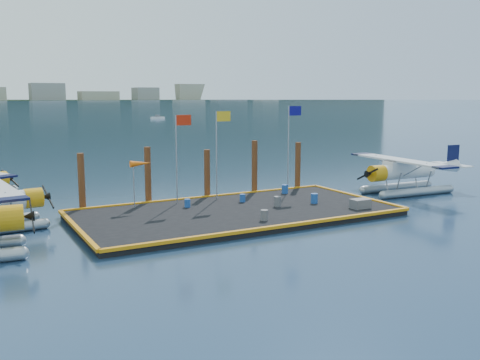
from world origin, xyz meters
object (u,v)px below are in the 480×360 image
object	(u,v)px
seaplane_d	(403,174)
drum_4	(285,189)
drum_0	(187,203)
flagpole_blue	(291,136)
flagpole_red	(179,145)
piling_4	(298,167)
flagpole_yellow	(219,141)
drum_3	(264,215)
piling_3	(255,169)
crate	(360,204)
piling_1	(148,177)
drum_1	(278,201)
piling_0	(82,184)
drum_2	(314,198)
windsock	(140,165)
drum_5	(243,198)
piling_2	(207,176)

from	to	relation	value
seaplane_d	drum_4	world-z (taller)	seaplane_d
drum_0	flagpole_blue	xyz separation A→B (m)	(9.07, 1.48, 4.01)
flagpole_red	piling_4	bearing A→B (deg)	8.43
flagpole_yellow	piling_4	xyz separation A→B (m)	(7.80, 1.60, -2.51)
drum_3	piling_3	distance (m)	9.85
crate	piling_4	bearing A→B (deg)	82.99
flagpole_red	piling_1	world-z (taller)	flagpole_red
drum_1	piling_0	world-z (taller)	piling_0
drum_1	flagpole_red	xyz separation A→B (m)	(-5.28, 4.09, 3.66)
drum_0	piling_0	distance (m)	6.98
drum_0	drum_2	bearing A→B (deg)	-19.48
drum_0	windsock	world-z (taller)	windsock
drum_4	crate	world-z (taller)	drum_4
flagpole_blue	piling_3	size ratio (longest dim) A/B	1.51
piling_3	drum_4	bearing A→B (deg)	-51.17
drum_4	drum_1	bearing A→B (deg)	-128.89
drum_0	drum_3	world-z (taller)	drum_3
seaplane_d	piling_0	xyz separation A→B (m)	(-23.83, 4.65, 0.40)
piling_4	drum_3	bearing A→B (deg)	-133.77
piling_1	drum_4	bearing A→B (deg)	-10.77
drum_5	seaplane_d	bearing A→B (deg)	-5.84
piling_0	drum_4	bearing A→B (deg)	-7.48
piling_1	piling_3	bearing A→B (deg)	0.00
crate	piling_3	distance (m)	9.34
piling_1	piling_3	xyz separation A→B (m)	(8.50, 0.00, 0.05)
seaplane_d	piling_3	world-z (taller)	piling_3
piling_0	piling_3	xyz separation A→B (m)	(13.00, 0.00, 0.15)
drum_5	crate	world-z (taller)	crate
windsock	piling_4	distance (m)	13.68
drum_2	piling_4	xyz separation A→B (m)	(2.71, 5.96, 1.27)
drum_4	piling_3	xyz separation A→B (m)	(-1.54, 1.91, 1.42)
piling_2	piling_4	size ratio (longest dim) A/B	0.95
flagpole_blue	piling_4	world-z (taller)	flagpole_blue
drum_0	piling_2	bearing A→B (deg)	46.94
drum_2	drum_4	world-z (taller)	drum_2
drum_3	drum_4	size ratio (longest dim) A/B	0.95
drum_5	piling_2	world-z (taller)	piling_2
piling_4	flagpole_yellow	bearing A→B (deg)	-168.40
seaplane_d	windsock	distance (m)	20.65
seaplane_d	piling_0	distance (m)	24.28
drum_1	flagpole_yellow	size ratio (longest dim) A/B	0.11
drum_3	drum_5	xyz separation A→B (m)	(1.52, 5.46, -0.04)
drum_5	windsock	size ratio (longest dim) A/B	0.18
seaplane_d	windsock	size ratio (longest dim) A/B	3.32
piling_2	drum_5	bearing A→B (deg)	-70.21
drum_3	flagpole_blue	xyz separation A→B (m)	(6.55, 7.12, 3.97)
crate	piling_0	bearing A→B (deg)	151.19
flagpole_red	drum_2	bearing A→B (deg)	-28.37
drum_4	drum_2	bearing A→B (deg)	-93.53
drum_1	piling_1	distance (m)	9.11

